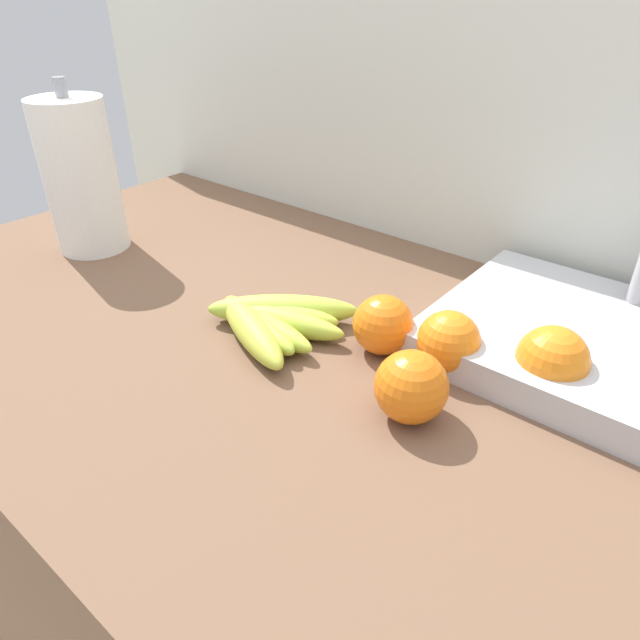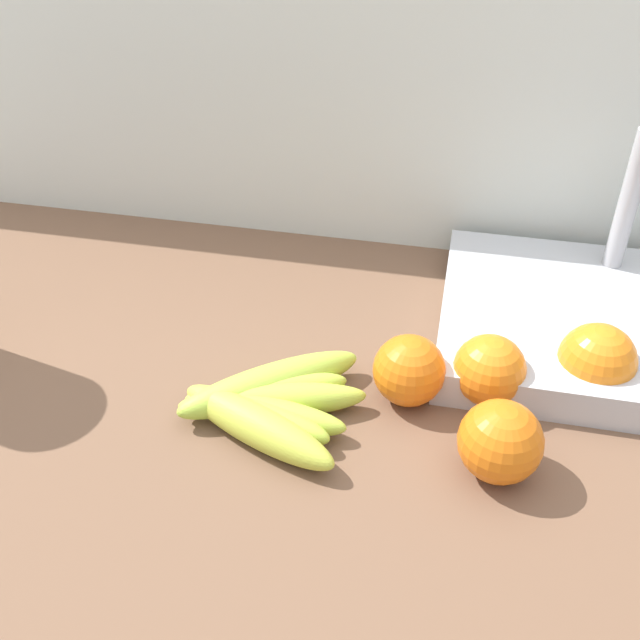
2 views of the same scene
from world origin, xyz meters
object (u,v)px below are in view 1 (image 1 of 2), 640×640
at_px(orange_back_left, 411,387).
at_px(orange_center, 383,325).
at_px(sink_basin, 607,348).
at_px(orange_far_right, 448,342).
at_px(paper_towel_roll, 81,177).
at_px(orange_front, 552,361).
at_px(banana_bunch, 269,320).

xyz_separation_m(orange_back_left, orange_center, (-0.09, 0.09, -0.00)).
distance_m(orange_center, sink_basin, 0.28).
height_order(orange_far_right, orange_center, same).
relative_size(orange_far_right, paper_towel_roll, 0.27).
distance_m(orange_front, sink_basin, 0.11).
bearing_deg(orange_back_left, paper_towel_roll, 177.30).
relative_size(orange_far_right, orange_center, 1.00).
distance_m(orange_far_right, orange_back_left, 0.11).
distance_m(banana_bunch, orange_front, 0.35).
height_order(orange_back_left, sink_basin, sink_basin).
bearing_deg(orange_back_left, sink_basin, 60.64).
distance_m(orange_far_right, sink_basin, 0.20).
height_order(banana_bunch, orange_center, orange_center).
height_order(banana_bunch, orange_back_left, orange_back_left).
bearing_deg(orange_far_right, orange_back_left, -83.17).
relative_size(orange_back_left, paper_towel_roll, 0.29).
bearing_deg(paper_towel_roll, sink_basin, 14.39).
relative_size(orange_back_left, orange_center, 1.04).
bearing_deg(orange_front, sink_basin, 69.89).
xyz_separation_m(banana_bunch, orange_center, (0.14, 0.06, 0.02)).
bearing_deg(orange_center, sink_basin, 33.55).
relative_size(orange_front, paper_towel_roll, 0.29).
bearing_deg(orange_center, orange_far_right, 12.41).
distance_m(orange_far_right, orange_center, 0.08).
xyz_separation_m(orange_center, sink_basin, (0.23, 0.15, -0.02)).
bearing_deg(sink_basin, banana_bunch, -149.82).
xyz_separation_m(orange_back_left, orange_front, (0.10, 0.14, 0.00)).
height_order(orange_back_left, orange_center, orange_back_left).
bearing_deg(sink_basin, orange_far_right, -137.65).
bearing_deg(banana_bunch, orange_front, 19.36).
relative_size(orange_far_right, orange_back_left, 0.96).
height_order(orange_far_right, paper_towel_roll, paper_towel_roll).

